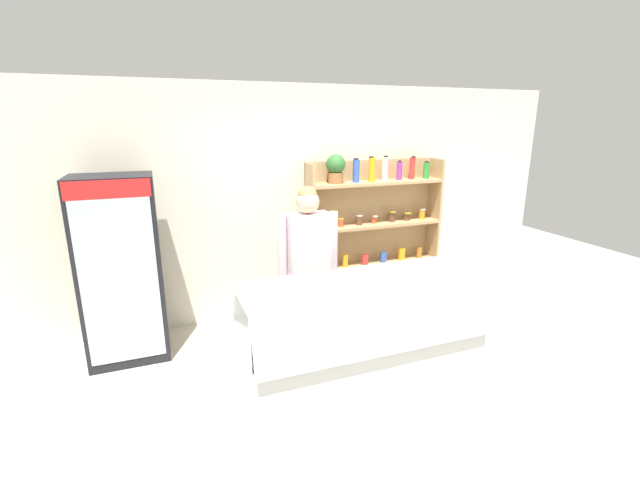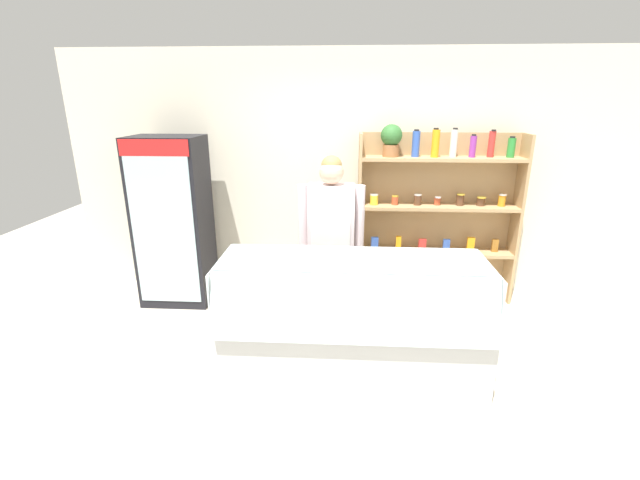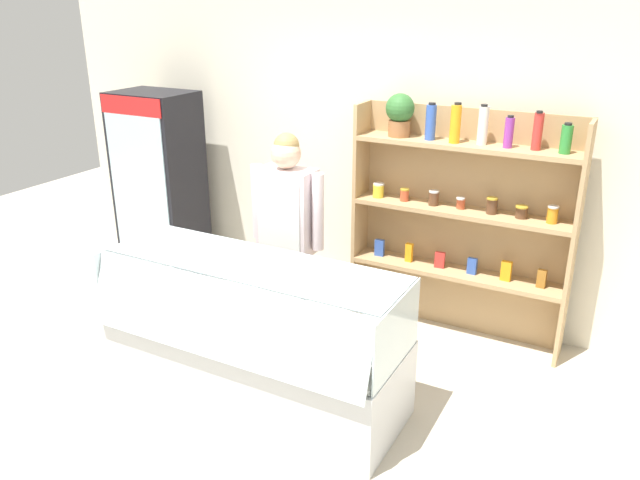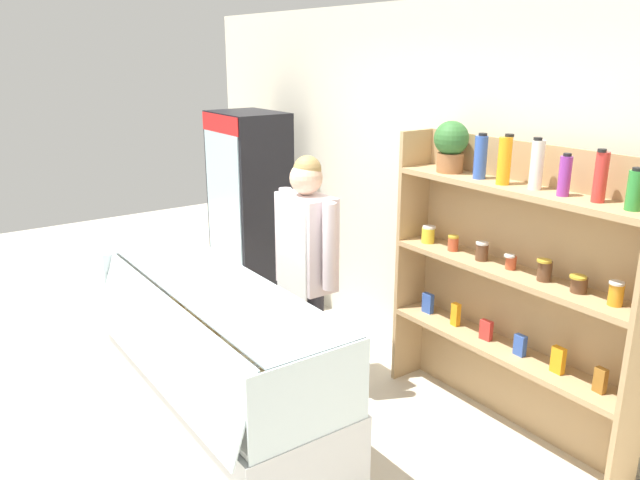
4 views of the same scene
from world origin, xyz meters
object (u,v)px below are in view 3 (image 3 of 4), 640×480
deli_display_case (253,358)px  shop_clerk (287,223)px  shelving_unit (458,208)px  drinks_fridge (160,189)px

deli_display_case → shop_clerk: size_ratio=1.22×
shelving_unit → deli_display_case: shelving_unit is taller
shelving_unit → drinks_fridge: bearing=-174.6°
shelving_unit → shop_clerk: bearing=-144.5°
drinks_fridge → shelving_unit: 2.83m
drinks_fridge → shop_clerk: bearing=-16.5°
shelving_unit → deli_display_case: size_ratio=0.93×
shelving_unit → shop_clerk: (-1.09, -0.78, -0.07)m
drinks_fridge → deli_display_case: 2.39m
drinks_fridge → deli_display_case: bearing=-34.3°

